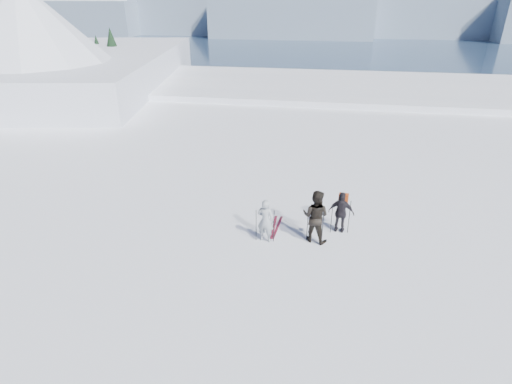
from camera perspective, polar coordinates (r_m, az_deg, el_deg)
lake_basin at (r=42.47m, az=9.23°, el=5.80°), size 820.00×820.00×71.62m
far_mountain_range at (r=465.88m, az=14.78°, el=23.49°), size 770.00×110.00×53.00m
near_ridge at (r=48.85m, az=-24.09°, el=10.28°), size 31.37×35.68×25.62m
skier_grey at (r=14.27m, az=1.36°, el=-4.09°), size 0.67×0.50×1.66m
skier_dark at (r=14.35m, az=8.48°, el=-3.44°), size 1.14×0.99×2.00m
skier_pack at (r=15.15m, az=12.08°, el=-2.88°), size 1.01×0.55×1.62m
backpack at (r=14.91m, az=12.60°, el=1.04°), size 0.37×0.25×0.45m
ski_poles at (r=14.62m, az=7.33°, el=-4.46°), size 3.33×1.12×1.35m
skis_loose at (r=15.48m, az=2.82°, el=-5.02°), size 0.32×1.70×0.03m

